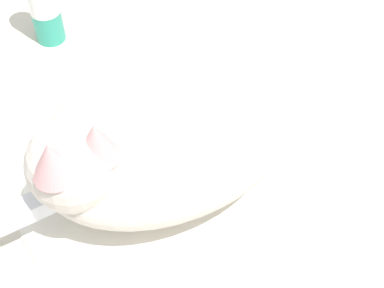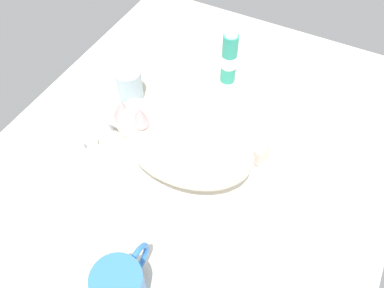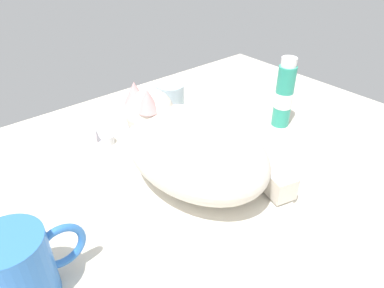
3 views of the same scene
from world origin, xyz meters
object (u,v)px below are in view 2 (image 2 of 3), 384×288
at_px(cat, 183,140).
at_px(rinse_cup, 130,85).
at_px(soap_bar, 67,150).
at_px(faucet, 110,124).
at_px(coffee_mug, 121,287).
at_px(toothpaste_bottle, 229,57).

xyz_separation_m(cat, rinse_cup, (0.11, 0.20, -0.03)).
bearing_deg(cat, soap_bar, 114.86).
xyz_separation_m(faucet, rinse_cup, (0.11, 0.02, 0.02)).
xyz_separation_m(faucet, coffee_mug, (-0.30, -0.23, 0.03)).
bearing_deg(coffee_mug, cat, 9.05).
distance_m(soap_bar, toothpaste_bottle, 0.43).
relative_size(coffee_mug, rinse_cup, 1.58).
relative_size(faucet, rinse_cup, 1.71).
bearing_deg(cat, coffee_mug, -170.95).
xyz_separation_m(cat, toothpaste_bottle, (0.27, 0.02, 0.00)).
xyz_separation_m(soap_bar, toothpaste_bottle, (0.38, -0.20, 0.05)).
height_order(rinse_cup, toothpaste_bottle, toothpaste_bottle).
relative_size(cat, toothpaste_bottle, 1.94).
distance_m(cat, toothpaste_bottle, 0.27).
relative_size(faucet, coffee_mug, 1.09).
relative_size(cat, rinse_cup, 3.68).
bearing_deg(rinse_cup, faucet, -171.46).
bearing_deg(cat, toothpaste_bottle, 4.31).
relative_size(faucet, soap_bar, 2.27).
height_order(cat, toothpaste_bottle, cat).
bearing_deg(soap_bar, coffee_mug, -126.07).
bearing_deg(cat, rinse_cup, 61.42).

